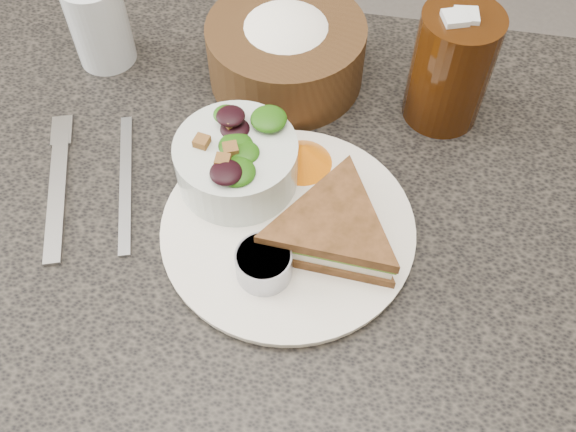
# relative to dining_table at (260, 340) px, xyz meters

# --- Properties ---
(floor) EXTENTS (6.00, 6.00, 0.00)m
(floor) POSITION_rel_dining_table_xyz_m (0.00, 0.00, -0.38)
(floor) COLOR #565350
(floor) RESTS_ON ground
(dining_table) EXTENTS (1.00, 0.70, 0.75)m
(dining_table) POSITION_rel_dining_table_xyz_m (0.00, 0.00, 0.00)
(dining_table) COLOR black
(dining_table) RESTS_ON floor
(dinner_plate) EXTENTS (0.27, 0.27, 0.01)m
(dinner_plate) POSITION_rel_dining_table_xyz_m (0.05, -0.03, 0.38)
(dinner_plate) COLOR silver
(dinner_plate) RESTS_ON dining_table
(sandwich) EXTENTS (0.17, 0.17, 0.04)m
(sandwich) POSITION_rel_dining_table_xyz_m (0.10, -0.04, 0.41)
(sandwich) COLOR brown
(sandwich) RESTS_ON dinner_plate
(salad_bowl) EXTENTS (0.17, 0.17, 0.08)m
(salad_bowl) POSITION_rel_dining_table_xyz_m (-0.02, 0.02, 0.43)
(salad_bowl) COLOR silver
(salad_bowl) RESTS_ON dinner_plate
(dressing_ramekin) EXTENTS (0.06, 0.06, 0.03)m
(dressing_ramekin) POSITION_rel_dining_table_xyz_m (0.04, -0.09, 0.40)
(dressing_ramekin) COLOR #9699A5
(dressing_ramekin) RESTS_ON dinner_plate
(orange_wedge) EXTENTS (0.08, 0.08, 0.03)m
(orange_wedge) POSITION_rel_dining_table_xyz_m (0.05, 0.06, 0.40)
(orange_wedge) COLOR orange
(orange_wedge) RESTS_ON dinner_plate
(fork) EXTENTS (0.08, 0.18, 0.01)m
(fork) POSITION_rel_dining_table_xyz_m (-0.21, -0.03, 0.38)
(fork) COLOR #A2A2A2
(fork) RESTS_ON dining_table
(knife) EXTENTS (0.07, 0.19, 0.00)m
(knife) POSITION_rel_dining_table_xyz_m (-0.14, 0.00, 0.38)
(knife) COLOR #9B9EA3
(knife) RESTS_ON dining_table
(bread_basket) EXTENTS (0.26, 0.26, 0.11)m
(bread_basket) POSITION_rel_dining_table_xyz_m (0.01, 0.21, 0.43)
(bread_basket) COLOR #4C331A
(bread_basket) RESTS_ON dining_table
(cola_glass) EXTENTS (0.10, 0.10, 0.15)m
(cola_glass) POSITION_rel_dining_table_xyz_m (0.20, 0.18, 0.45)
(cola_glass) COLOR black
(cola_glass) RESTS_ON dining_table
(water_glass) EXTENTS (0.09, 0.09, 0.11)m
(water_glass) POSITION_rel_dining_table_xyz_m (-0.23, 0.20, 0.43)
(water_glass) COLOR silver
(water_glass) RESTS_ON dining_table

